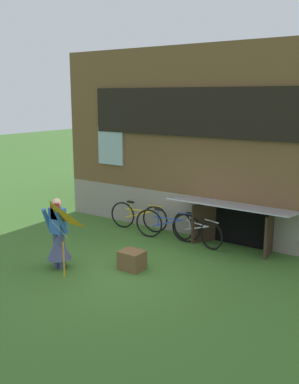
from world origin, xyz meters
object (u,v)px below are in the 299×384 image
kite (50,219)px  bicycle_yellow (139,216)px  bicycle_silver (197,230)px  bicycle_blue (167,225)px  person (58,239)px  wooden_crate (132,260)px

kite → bicycle_yellow: (-0.51, 3.67, -0.88)m
kite → bicycle_silver: kite is taller
bicycle_silver → bicycle_blue: size_ratio=0.93×
person → kite: 0.84m
person → bicycle_yellow: (-0.20, 3.19, -0.26)m
bicycle_silver → bicycle_blue: bicycle_blue is taller
bicycle_silver → bicycle_yellow: size_ratio=0.95×
bicycle_yellow → wooden_crate: bearing=-65.4°
bicycle_blue → bicycle_yellow: bearing=156.3°
person → bicycle_yellow: bearing=90.1°
bicycle_blue → kite: bearing=-110.5°
kite → wooden_crate: size_ratio=3.11×
kite → bicycle_silver: bearing=68.3°
bicycle_silver → bicycle_yellow: 1.91m
kite → bicycle_blue: 3.57m
bicycle_silver → bicycle_blue: bearing=-156.6°
person → bicycle_blue: 3.08m
person → bicycle_blue: person is taller
bicycle_blue → wooden_crate: 2.15m
bicycle_silver → person: bearing=-103.6°
wooden_crate → person: bearing=-148.0°
bicycle_yellow → kite: bearing=-90.8°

